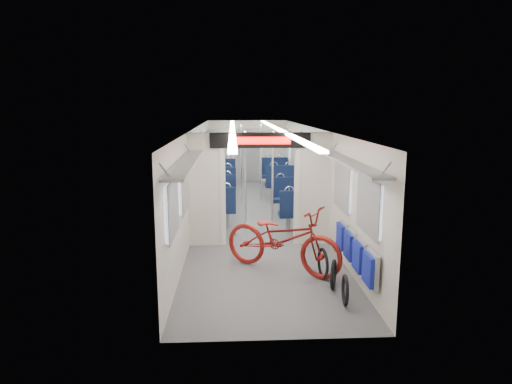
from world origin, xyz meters
TOP-DOWN VIEW (x-y plane):
  - carriage at (0.00, -0.27)m, footprint 12.00×12.02m
  - bicycle at (0.29, -3.62)m, footprint 2.26×1.86m
  - flip_bench at (1.35, -4.36)m, footprint 0.12×2.10m
  - bike_hoop_a at (1.04, -5.06)m, footprint 0.09×0.46m
  - bike_hoop_b at (1.00, -4.47)m, footprint 0.21×0.47m
  - bike_hoop_c at (0.93, -4.00)m, footprint 0.10×0.52m
  - seat_bay_near_left at (-0.93, 0.21)m, footprint 0.90×2.03m
  - seat_bay_near_right at (0.93, -0.29)m, footprint 0.90×2.02m
  - seat_bay_far_left at (-0.93, 3.38)m, footprint 0.96×2.29m
  - seat_bay_far_right at (0.93, 3.69)m, footprint 0.95×2.28m
  - stanchion_near_left at (-0.28, -1.28)m, footprint 0.04×0.04m
  - stanchion_near_right at (0.31, -1.43)m, footprint 0.04×0.04m
  - stanchion_far_left at (-0.30, 1.83)m, footprint 0.04×0.04m
  - stanchion_far_right at (0.27, 2.08)m, footprint 0.04×0.04m

SIDE VIEW (x-z plane):
  - bike_hoop_a at x=1.04m, z-range -0.03..0.43m
  - bike_hoop_b at x=1.00m, z-range -0.03..0.45m
  - bike_hoop_c at x=0.93m, z-range -0.03..0.49m
  - seat_bay_near_right at x=0.93m, z-range -0.01..1.08m
  - seat_bay_near_left at x=-0.93m, z-range -0.01..1.08m
  - seat_bay_far_right at x=0.93m, z-range -0.01..1.15m
  - seat_bay_far_left at x=-0.93m, z-range -0.01..1.15m
  - bicycle at x=0.29m, z-range 0.00..1.16m
  - flip_bench at x=1.35m, z-range 0.33..0.83m
  - stanchion_near_left at x=-0.28m, z-range 0.00..2.30m
  - stanchion_near_right at x=0.31m, z-range 0.00..2.30m
  - stanchion_far_left at x=-0.30m, z-range 0.00..2.30m
  - stanchion_far_right at x=0.27m, z-range 0.00..2.30m
  - carriage at x=0.00m, z-range 0.35..2.66m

